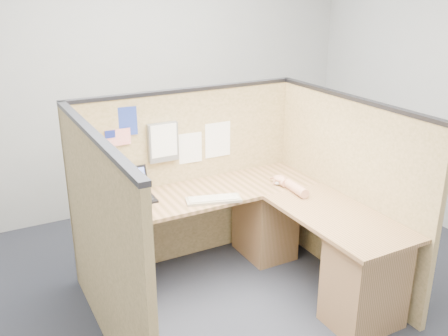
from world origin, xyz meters
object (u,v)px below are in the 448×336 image
keyboard (213,199)px  l_desk (248,243)px  mouse (279,182)px  laptop (132,192)px

keyboard → l_desk: bearing=-26.4°
keyboard → mouse: size_ratio=3.88×
laptop → keyboard: 0.65m
l_desk → mouse: size_ratio=16.63×
l_desk → mouse: (0.45, 0.24, 0.36)m
keyboard → mouse: mouse is taller
keyboard → mouse: 0.65m
l_desk → keyboard: (-0.20, 0.19, 0.35)m
laptop → keyboard: laptop is taller
keyboard → mouse: bearing=20.5°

